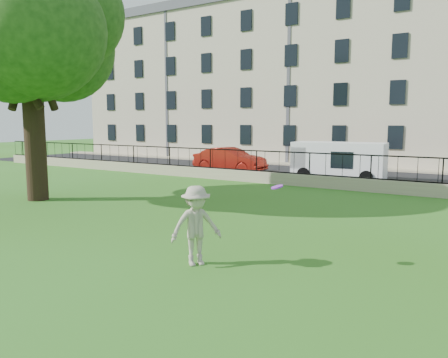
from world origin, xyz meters
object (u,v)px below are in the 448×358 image
Objects in this scene: tree at (28,25)px; white_van at (338,161)px; man at (196,226)px; frisbee at (277,187)px; red_sedan at (230,160)px.

white_van is at bearing 56.14° from tree.
white_van reaches higher than man.
white_van is (8.68, 12.94, -6.04)m from tree.
frisbee is (12.22, -2.40, -5.29)m from tree.
frisbee is at bearing -145.12° from red_sedan.
white_van is (-1.99, 16.25, 0.14)m from man.
frisbee is at bearing -81.47° from white_van.
frisbee reaches higher than red_sedan.
man is at bearing -149.62° from frisbee.
man is (10.67, -3.31, -6.19)m from tree.
man is 0.36× the size of white_van.
white_van reaches higher than red_sedan.
frisbee is (1.55, 0.91, 0.89)m from man.
man is at bearing -150.64° from red_sedan.
man is at bearing -87.49° from white_van.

